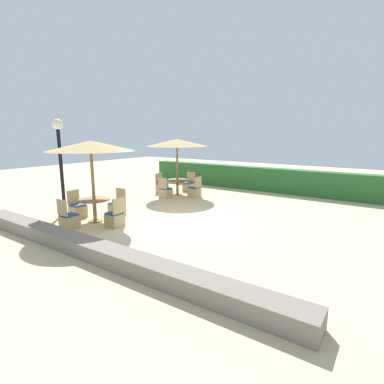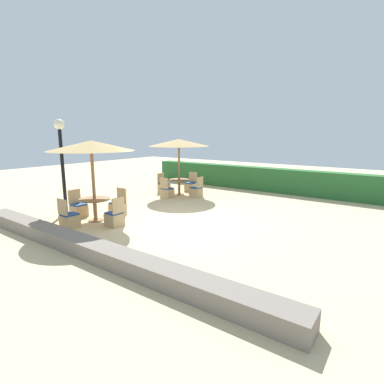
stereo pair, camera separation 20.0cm
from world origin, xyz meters
name	(u,v)px [view 1 (the left image)]	position (x,y,z in m)	size (l,w,h in m)	color
ground_plane	(181,222)	(0.00, 0.00, 0.00)	(40.00, 40.00, 0.00)	#D1BA8C
hedge_row	(262,179)	(0.00, 6.77, 0.58)	(13.00, 0.70, 1.15)	#28602D
stone_border	(93,250)	(0.00, -3.43, 0.18)	(10.00, 0.56, 0.37)	slate
lamp_post	(59,148)	(-4.11, -1.52, 2.35)	(0.36, 0.36, 3.32)	black
parasol_front_left	(91,146)	(-2.37, -1.54, 2.44)	(2.71, 2.71, 2.61)	olive
round_table_front_left	(94,204)	(-2.37, -1.54, 0.57)	(0.99, 0.99, 0.75)	olive
patio_chair_front_left_north	(117,208)	(-2.40, -0.57, 0.26)	(0.46, 0.46, 0.93)	tan
patio_chair_front_left_south	(69,220)	(-2.38, -2.48, 0.26)	(0.46, 0.46, 0.93)	tan
patio_chair_front_left_east	(115,218)	(-1.40, -1.54, 0.26)	(0.46, 0.46, 0.93)	tan
patio_chair_front_left_west	(78,210)	(-3.29, -1.55, 0.26)	(0.46, 0.46, 0.93)	tan
parasol_back_left	(177,143)	(-2.82, 3.47, 2.40)	(2.77, 2.77, 2.58)	olive
round_table_back_left	(177,183)	(-2.82, 3.47, 0.54)	(0.93, 0.93, 0.72)	olive
patio_chair_back_left_north	(189,186)	(-2.85, 4.44, 0.26)	(0.46, 0.46, 0.93)	tan
patio_chair_back_left_west	(162,187)	(-3.75, 3.44, 0.26)	(0.46, 0.46, 0.93)	tan
patio_chair_back_left_south	(165,192)	(-2.81, 2.57, 0.26)	(0.46, 0.46, 0.93)	tan
patio_chair_back_left_east	(195,191)	(-1.86, 3.51, 0.26)	(0.46, 0.46, 0.93)	tan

